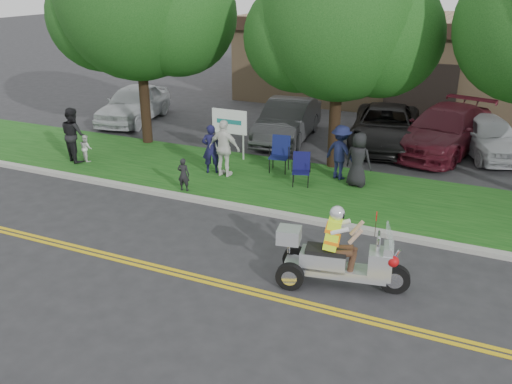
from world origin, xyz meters
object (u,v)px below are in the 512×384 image
at_px(trike_scooter, 336,259).
at_px(parked_car_far_left, 134,103).
at_px(lawn_chair_a, 280,151).
at_px(parked_car_mid, 385,127).
at_px(parked_car_far_right, 488,136).
at_px(spectator_adult_right, 224,148).
at_px(parked_car_right, 445,130).
at_px(parked_car_left, 288,121).
at_px(spectator_adult_left, 211,149).
at_px(spectator_adult_mid, 74,135).
at_px(lawn_chair_b, 301,167).

height_order(trike_scooter, parked_car_far_left, trike_scooter).
xyz_separation_m(lawn_chair_a, parked_car_mid, (2.39, 4.32, -0.01)).
relative_size(parked_car_mid, parked_car_far_right, 1.25).
height_order(parked_car_far_left, parked_car_far_right, parked_car_far_left).
height_order(spectator_adult_right, parked_car_far_right, spectator_adult_right).
relative_size(lawn_chair_a, spectator_adult_right, 0.63).
xyz_separation_m(parked_car_right, parked_car_far_right, (1.42, 0.17, -0.09)).
height_order(parked_car_left, parked_car_mid, parked_car_left).
height_order(parked_car_left, parked_car_far_right, parked_car_left).
bearing_deg(spectator_adult_right, trike_scooter, 138.65).
bearing_deg(spectator_adult_left, lawn_chair_a, -174.65).
distance_m(parked_car_far_left, parked_car_mid, 10.50).
bearing_deg(parked_car_left, parked_car_mid, 7.03).
distance_m(spectator_adult_mid, parked_car_left, 7.66).
relative_size(trike_scooter, lawn_chair_b, 2.80).
distance_m(trike_scooter, parked_car_far_right, 10.61).
distance_m(parked_car_far_left, parked_car_far_right, 13.98).
distance_m(trike_scooter, parked_car_left, 10.31).
distance_m(spectator_adult_right, parked_car_far_right, 9.26).
xyz_separation_m(lawn_chair_a, spectator_adult_left, (-1.87, -1.06, 0.15)).
relative_size(parked_car_left, parked_car_mid, 0.89).
bearing_deg(parked_car_far_left, lawn_chair_a, -33.45).
distance_m(lawn_chair_a, parked_car_mid, 4.94).
bearing_deg(lawn_chair_a, spectator_adult_right, -148.16).
height_order(lawn_chair_b, parked_car_left, parked_car_left).
xyz_separation_m(spectator_adult_mid, parked_car_right, (10.96, 6.35, -0.21)).
xyz_separation_m(lawn_chair_b, parked_car_far_left, (-9.08, 4.34, 0.13)).
relative_size(spectator_adult_right, parked_car_right, 0.32).
bearing_deg(spectator_adult_right, spectator_adult_mid, 10.03).
distance_m(trike_scooter, parked_car_mid, 10.09).
relative_size(spectator_adult_mid, spectator_adult_right, 1.02).
bearing_deg(trike_scooter, spectator_adult_right, 126.53).
bearing_deg(spectator_adult_right, lawn_chair_a, -137.98).
bearing_deg(parked_car_mid, lawn_chair_b, -113.50).
distance_m(spectator_adult_left, parked_car_mid, 6.87).
height_order(spectator_adult_mid, parked_car_mid, spectator_adult_mid).
relative_size(trike_scooter, parked_car_right, 0.49).
bearing_deg(lawn_chair_b, parked_car_far_left, 137.11).
bearing_deg(parked_car_right, spectator_adult_left, -124.10).
bearing_deg(parked_car_far_right, spectator_adult_mid, -175.98).
height_order(trike_scooter, spectator_adult_mid, spectator_adult_mid).
xyz_separation_m(lawn_chair_b, parked_car_right, (3.43, 5.32, 0.14)).
bearing_deg(lawn_chair_b, spectator_adult_mid, 170.42).
height_order(lawn_chair_b, parked_car_far_right, parked_car_far_right).
bearing_deg(lawn_chair_b, parked_car_far_right, 31.20).
bearing_deg(parked_car_right, parked_car_left, -155.76).
distance_m(trike_scooter, spectator_adult_right, 6.66).
relative_size(lawn_chair_b, parked_car_left, 0.21).
height_order(trike_scooter, parked_car_left, trike_scooter).
height_order(spectator_adult_right, parked_car_mid, spectator_adult_right).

